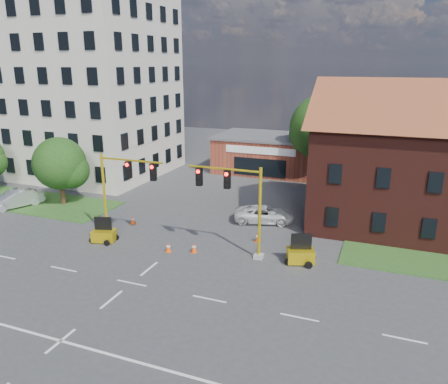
# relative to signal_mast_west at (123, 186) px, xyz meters

# --- Properties ---
(ground) EXTENTS (120.00, 120.00, 0.00)m
(ground) POSITION_rel_signal_mast_west_xyz_m (4.36, -6.00, -3.92)
(ground) COLOR #3F3F41
(ground) RESTS_ON ground
(grass_verge_nw) EXTENTS (22.00, 6.00, 0.08)m
(grass_verge_nw) POSITION_rel_signal_mast_west_xyz_m (-15.64, 4.00, -3.88)
(grass_verge_nw) COLOR #28541F
(grass_verge_nw) RESTS_ON ground
(lane_markings) EXTENTS (60.00, 36.00, 0.01)m
(lane_markings) POSITION_rel_signal_mast_west_xyz_m (4.36, -9.00, -3.91)
(lane_markings) COLOR white
(lane_markings) RESTS_ON ground
(office_block) EXTENTS (18.40, 15.40, 20.60)m
(office_block) POSITION_rel_signal_mast_west_xyz_m (-15.64, 15.91, 6.39)
(office_block) COLOR beige
(office_block) RESTS_ON ground
(brick_shop) EXTENTS (12.40, 8.40, 4.30)m
(brick_shop) POSITION_rel_signal_mast_west_xyz_m (4.36, 23.99, -1.76)
(brick_shop) COLOR brown
(brick_shop) RESTS_ON ground
(tree_large) EXTENTS (7.29, 6.94, 9.38)m
(tree_large) POSITION_rel_signal_mast_west_xyz_m (11.21, 21.08, 1.74)
(tree_large) COLOR #3A2515
(tree_large) RESTS_ON ground
(tree_nw_front) EXTENTS (4.91, 4.68, 6.20)m
(tree_nw_front) POSITION_rel_signal_mast_west_xyz_m (-9.41, 4.58, -0.22)
(tree_nw_front) COLOR #3A2515
(tree_nw_front) RESTS_ON ground
(signal_mast_west) EXTENTS (5.30, 0.60, 6.20)m
(signal_mast_west) POSITION_rel_signal_mast_west_xyz_m (0.00, 0.00, 0.00)
(signal_mast_west) COLOR #989893
(signal_mast_west) RESTS_ON ground
(signal_mast_east) EXTENTS (5.30, 0.60, 6.20)m
(signal_mast_east) POSITION_rel_signal_mast_west_xyz_m (8.71, 0.00, 0.00)
(signal_mast_east) COLOR #989893
(signal_mast_east) RESTS_ON ground
(trailer_west) EXTENTS (1.84, 1.49, 1.82)m
(trailer_west) POSITION_rel_signal_mast_west_xyz_m (-0.91, -1.39, -3.35)
(trailer_west) COLOR yellow
(trailer_west) RESTS_ON ground
(trailer_east) EXTENTS (2.00, 1.65, 1.95)m
(trailer_east) POSITION_rel_signal_mast_west_xyz_m (13.08, 0.30, -3.31)
(trailer_east) COLOR yellow
(trailer_east) RESTS_ON ground
(cone_a) EXTENTS (0.40, 0.40, 0.70)m
(cone_a) POSITION_rel_signal_mast_west_xyz_m (4.27, -1.27, -3.58)
(cone_a) COLOR #FF4F0D
(cone_a) RESTS_ON ground
(cone_b) EXTENTS (0.40, 0.40, 0.70)m
(cone_b) POSITION_rel_signal_mast_west_xyz_m (-0.98, 2.51, -3.58)
(cone_b) COLOR #FF4F0D
(cone_b) RESTS_ON ground
(cone_c) EXTENTS (0.40, 0.40, 0.70)m
(cone_c) POSITION_rel_signal_mast_west_xyz_m (5.94, -0.70, -3.58)
(cone_c) COLOR #FF4F0D
(cone_c) RESTS_ON ground
(cone_d) EXTENTS (0.40, 0.40, 0.70)m
(cone_d) POSITION_rel_signal_mast_west_xyz_m (9.46, 2.68, -3.58)
(cone_d) COLOR #FF4F0D
(cone_d) RESTS_ON ground
(pickup_white) EXTENTS (5.28, 3.47, 1.35)m
(pickup_white) POSITION_rel_signal_mast_west_xyz_m (8.74, 6.75, -3.25)
(pickup_white) COLOR white
(pickup_white) RESTS_ON ground
(sedan_silver_front) EXTENTS (3.52, 5.08, 1.59)m
(sedan_silver_front) POSITION_rel_signal_mast_west_xyz_m (-13.08, 2.26, -3.13)
(sedan_silver_front) COLOR #B5B8BE
(sedan_silver_front) RESTS_ON ground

